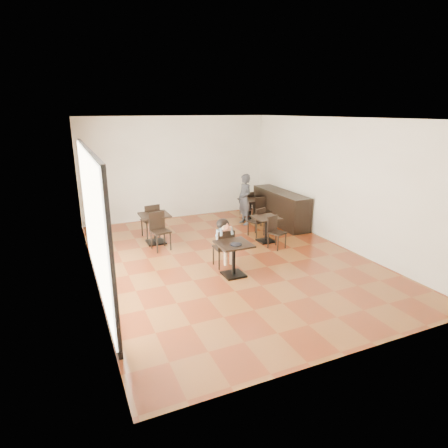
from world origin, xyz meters
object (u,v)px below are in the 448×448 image
cafe_table_back (251,210)px  chair_back_b (263,211)px  cafe_table_left (155,229)px  chair_back_a (247,203)px  child (223,243)px  adult_patron (245,199)px  chair_left_b (160,232)px  child_chair (223,248)px  chair_mid_b (277,233)px  child_table (234,259)px  chair_mid_a (256,221)px  cafe_table_mid (266,229)px  chair_left_a (150,220)px

cafe_table_back → chair_back_b: bearing=-76.1°
cafe_table_left → chair_back_a: bearing=22.9°
child → cafe_table_left: size_ratio=1.40×
adult_patron → chair_back_a: adult_patron is taller
chair_left_b → adult_patron: bearing=11.4°
adult_patron → cafe_table_left: size_ratio=1.98×
chair_left_b → child_chair: bearing=-67.5°
cafe_table_left → chair_mid_b: size_ratio=0.96×
child_table → chair_mid_a: chair_mid_a is taller
cafe_table_mid → cafe_table_left: 2.92m
chair_mid_b → chair_left_a: 3.48m
cafe_table_left → cafe_table_mid: bearing=-21.9°
child_table → cafe_table_left: (-1.01, 2.68, 0.03)m
chair_left_a → child_chair: bearing=100.5°
chair_left_a → chair_back_a: (3.43, 0.90, -0.06)m
child_chair → child: (0.00, 0.00, 0.11)m
chair_mid_a → chair_mid_b: 1.10m
chair_left_a → chair_back_b: chair_left_a is taller
cafe_table_back → chair_mid_b: bearing=-102.9°
cafe_table_back → chair_left_a: bearing=-173.9°
chair_mid_b → cafe_table_back: bearing=56.9°
child_chair → chair_mid_a: 2.33m
chair_mid_a → chair_mid_b: bearing=69.8°
cafe_table_left → chair_mid_a: 2.76m
cafe_table_mid → child: bearing=-148.6°
cafe_table_left → chair_mid_a: bearing=-11.2°
adult_patron → chair_left_a: size_ratio=1.64×
child → chair_mid_b: (1.70, 0.49, -0.14)m
child → chair_back_b: child is taller
cafe_table_back → chair_mid_b: 2.61m
adult_patron → chair_back_a: bearing=146.5°
chair_left_b → cafe_table_left: bearing=79.9°
child → child_chair: bearing=0.0°
child_table → chair_mid_a: 2.73m
child_table → chair_mid_b: 1.99m
child_table → chair_left_b: size_ratio=0.77×
cafe_table_mid → chair_back_b: (0.72, 1.44, 0.07)m
child → chair_left_b: size_ratio=1.17×
chair_mid_a → chair_left_b: 2.71m
cafe_table_back → child: bearing=-127.0°
child → chair_mid_a: 2.33m
chair_back_b → child: bearing=-137.0°
cafe_table_mid → chair_mid_a: bearing=90.0°
child → adult_patron: adult_patron is taller
chair_mid_a → chair_back_a: (0.72, 1.99, -0.00)m
adult_patron → chair_left_a: adult_patron is taller
chair_left_a → chair_left_b: bearing=79.9°
child_chair → chair_mid_b: 1.77m
chair_left_a → chair_back_b: size_ratio=1.16×
chair_mid_b → chair_left_b: 2.92m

